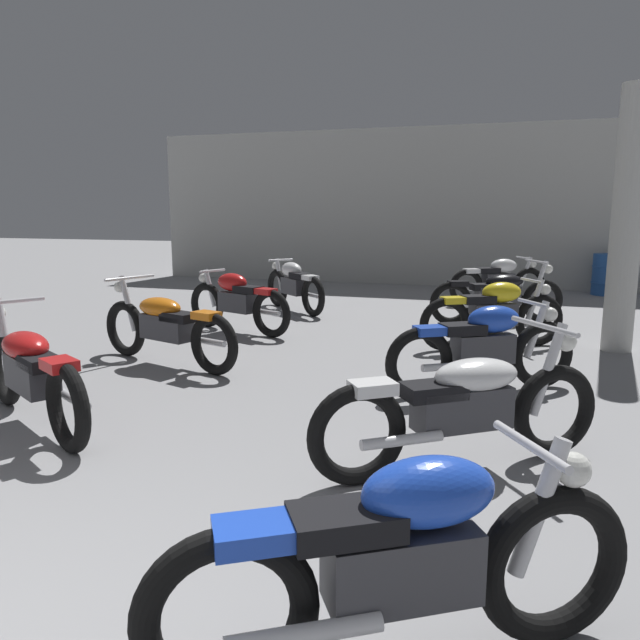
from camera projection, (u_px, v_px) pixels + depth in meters
name	position (u px, v px, depth m)	size (l,w,h in m)	color
back_wall	(428.00, 207.00, 14.19)	(13.42, 0.24, 3.60)	#B2B2AD
support_pillar	(627.00, 221.00, 7.44)	(0.36, 0.36, 3.20)	#B2B2AD
motorcycle_left_row_1	(31.00, 372.00, 4.97)	(1.94, 1.19, 0.97)	black
motorcycle_left_row_2	(166.00, 326.00, 6.95)	(2.10, 0.91, 0.97)	black
motorcycle_left_row_3	(237.00, 300.00, 8.83)	(1.89, 0.80, 0.88)	black
motorcycle_left_row_4	(294.00, 285.00, 10.68)	(1.55, 1.39, 0.88)	black
motorcycle_right_row_0	(404.00, 559.00, 2.29)	(1.73, 1.13, 0.88)	black
motorcycle_right_row_1	(464.00, 405.00, 4.11)	(1.82, 1.36, 0.97)	black
motorcycle_right_row_2	(484.00, 346.00, 5.87)	(1.73, 1.13, 0.88)	black
motorcycle_right_row_3	(494.00, 313.00, 7.78)	(1.76, 1.08, 0.88)	black
motorcycle_right_row_4	(498.00, 295.00, 9.49)	(1.99, 1.12, 0.97)	black
motorcycle_right_row_5	(499.00, 280.00, 11.46)	(1.73, 1.14, 0.88)	black
oil_drum	(606.00, 274.00, 12.70)	(0.59, 0.59, 0.85)	#23519E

